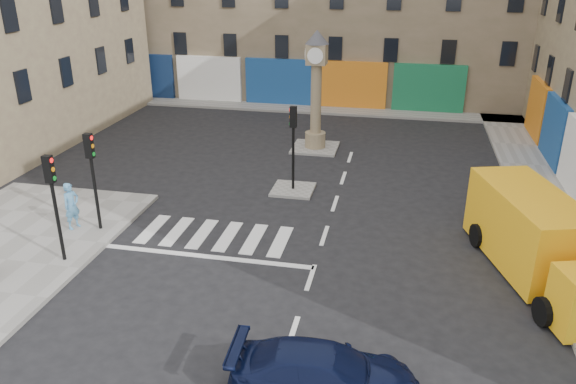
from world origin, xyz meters
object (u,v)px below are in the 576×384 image
(traffic_light_left_near, at_px, (53,192))
(traffic_light_left_far, at_px, (92,166))
(pedestrian_blue, at_px, (72,206))
(clock_pillar, at_px, (316,83))
(navy_sedan, at_px, (325,374))
(traffic_light_island, at_px, (293,135))
(yellow_van, at_px, (537,239))

(traffic_light_left_near, distance_m, traffic_light_left_far, 2.40)
(traffic_light_left_far, distance_m, pedestrian_blue, 1.86)
(traffic_light_left_near, relative_size, traffic_light_left_far, 1.00)
(traffic_light_left_near, xyz_separation_m, clock_pillar, (6.30, 13.80, 0.93))
(navy_sedan, bearing_deg, traffic_light_island, 11.91)
(clock_pillar, distance_m, navy_sedan, 18.66)
(traffic_light_left_far, xyz_separation_m, navy_sedan, (9.50, -6.76, -1.98))
(navy_sedan, bearing_deg, traffic_light_left_far, 51.74)
(pedestrian_blue, bearing_deg, clock_pillar, -13.03)
(navy_sedan, distance_m, yellow_van, 9.05)
(yellow_van, xyz_separation_m, pedestrian_blue, (-16.30, -0.29, -0.22))
(clock_pillar, height_order, pedestrian_blue, clock_pillar)
(yellow_van, bearing_deg, traffic_light_island, 132.87)
(traffic_light_island, bearing_deg, pedestrian_blue, -142.69)
(pedestrian_blue, bearing_deg, navy_sedan, -103.05)
(traffic_light_left_near, xyz_separation_m, navy_sedan, (9.50, -4.36, -1.98))
(clock_pillar, bearing_deg, yellow_van, -51.27)
(traffic_light_left_near, xyz_separation_m, traffic_light_island, (6.30, 7.80, -0.03))
(clock_pillar, xyz_separation_m, yellow_van, (9.02, -11.25, -2.29))
(traffic_light_island, relative_size, navy_sedan, 0.83)
(navy_sedan, bearing_deg, traffic_light_left_near, 62.53)
(clock_pillar, distance_m, yellow_van, 14.60)
(traffic_light_left_near, height_order, traffic_light_left_far, same)
(navy_sedan, bearing_deg, yellow_van, -42.97)
(traffic_light_left_near, distance_m, navy_sedan, 10.64)
(pedestrian_blue, bearing_deg, traffic_light_island, -33.48)
(clock_pillar, bearing_deg, traffic_light_left_near, -114.55)
(traffic_light_left_near, xyz_separation_m, traffic_light_left_far, (0.00, 2.40, 0.00))
(traffic_light_left_far, bearing_deg, traffic_light_island, 40.60)
(pedestrian_blue, bearing_deg, traffic_light_left_near, -137.34)
(traffic_light_left_far, relative_size, yellow_van, 0.51)
(traffic_light_island, height_order, clock_pillar, clock_pillar)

